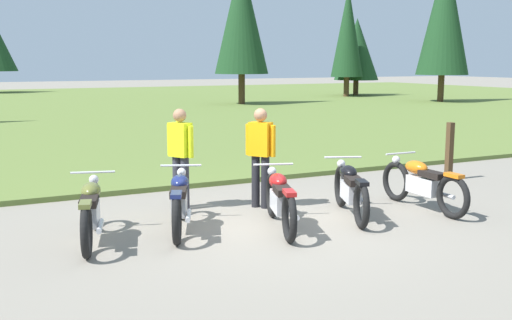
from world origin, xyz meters
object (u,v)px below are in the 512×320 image
Objects in this scene: trail_marker_post at (449,151)px; motorcycle_olive at (91,211)px; motorcycle_navy at (180,201)px; motorcycle_black at (350,189)px; rider_with_back_turned at (180,152)px; rider_checking_bike at (260,152)px; motorcycle_orange at (423,183)px; motorcycle_red at (280,199)px.

motorcycle_olive is at bearing -171.04° from trail_marker_post.
motorcycle_navy is at bearing -169.37° from trail_marker_post.
trail_marker_post is (3.58, 1.60, 0.16)m from motorcycle_black.
rider_with_back_turned is at bearing 36.41° from motorcycle_olive.
rider_checking_bike is at bearing 130.36° from motorcycle_black.
rider_with_back_turned reaches higher than motorcycle_navy.
motorcycle_olive is at bearing -143.59° from rider_with_back_turned.
rider_checking_bike is at bearing 23.96° from motorcycle_navy.
motorcycle_navy is 6.38m from trail_marker_post.
rider_with_back_turned reaches higher than motorcycle_orange.
motorcycle_red is 1.21× the size of rider_with_back_turned.
motorcycle_olive and motorcycle_black have the same top height.
motorcycle_orange is (5.31, -0.54, 0.00)m from motorcycle_olive.
rider_with_back_turned is at bearing 69.64° from motorcycle_navy.
motorcycle_red is 1.44m from rider_checking_bike.
rider_with_back_turned is (-1.22, 0.52, 0.00)m from rider_checking_bike.
motorcycle_orange is 1.26× the size of rider_with_back_turned.
motorcycle_navy is at bearing 171.04° from motorcycle_black.
motorcycle_olive is 5.34m from motorcycle_orange.
rider_with_back_turned is (-0.88, 1.82, 0.51)m from motorcycle_red.
motorcycle_olive and motorcycle_red have the same top height.
rider_with_back_turned is 5.81m from trail_marker_post.
rider_with_back_turned is at bearing 179.07° from trail_marker_post.
rider_checking_bike is 4.61m from trail_marker_post.
rider_checking_bike reaches higher than motorcycle_black.
rider_with_back_turned is at bearing 153.02° from motorcycle_orange.
motorcycle_orange is at bearing -5.22° from motorcycle_black.
motorcycle_olive is 3.10m from rider_checking_bike.
motorcycle_olive is at bearing 174.24° from motorcycle_orange.
trail_marker_post is at bearing 37.75° from motorcycle_orange.
motorcycle_orange is at bearing 0.09° from motorcycle_red.
motorcycle_olive is at bearing -179.47° from motorcycle_navy.
motorcycle_orange is at bearing -7.71° from motorcycle_navy.
motorcycle_navy is 0.94× the size of motorcycle_orange.
motorcycle_navy is 1.92m from rider_checking_bike.
trail_marker_post is (2.23, 1.72, 0.16)m from motorcycle_orange.
motorcycle_olive is 1.03× the size of motorcycle_navy.
motorcycle_navy and motorcycle_orange have the same top height.
motorcycle_orange is (2.69, 0.00, 0.00)m from motorcycle_red.
motorcycle_orange is (4.04, -0.55, 0.00)m from motorcycle_navy.
motorcycle_orange is at bearing -26.98° from rider_with_back_turned.
motorcycle_olive is 1.03× the size of motorcycle_black.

